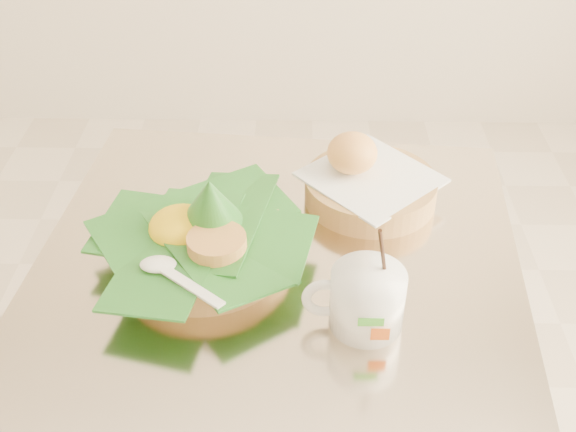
{
  "coord_description": "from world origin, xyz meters",
  "views": [
    {
      "loc": [
        0.17,
        -0.75,
        1.43
      ],
      "look_at": [
        0.16,
        0.06,
        0.82
      ],
      "focal_mm": 45.0,
      "sensor_mm": 36.0,
      "label": 1
    }
  ],
  "objects_px": {
    "cafe_table": "(278,364)",
    "rice_basket": "(203,235)",
    "bread_basket": "(367,182)",
    "coffee_mug": "(365,298)"
  },
  "relations": [
    {
      "from": "cafe_table",
      "to": "rice_basket",
      "type": "height_order",
      "value": "rice_basket"
    },
    {
      "from": "bread_basket",
      "to": "cafe_table",
      "type": "bearing_deg",
      "value": -131.31
    },
    {
      "from": "rice_basket",
      "to": "coffee_mug",
      "type": "height_order",
      "value": "coffee_mug"
    },
    {
      "from": "rice_basket",
      "to": "bread_basket",
      "type": "relative_size",
      "value": 1.24
    },
    {
      "from": "cafe_table",
      "to": "bread_basket",
      "type": "height_order",
      "value": "bread_basket"
    },
    {
      "from": "bread_basket",
      "to": "coffee_mug",
      "type": "height_order",
      "value": "coffee_mug"
    },
    {
      "from": "cafe_table",
      "to": "rice_basket",
      "type": "bearing_deg",
      "value": 177.08
    },
    {
      "from": "rice_basket",
      "to": "coffee_mug",
      "type": "xyz_separation_m",
      "value": [
        0.22,
        -0.13,
        0.0
      ]
    },
    {
      "from": "bread_basket",
      "to": "coffee_mug",
      "type": "relative_size",
      "value": 1.53
    },
    {
      "from": "cafe_table",
      "to": "coffee_mug",
      "type": "bearing_deg",
      "value": -46.6
    }
  ]
}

